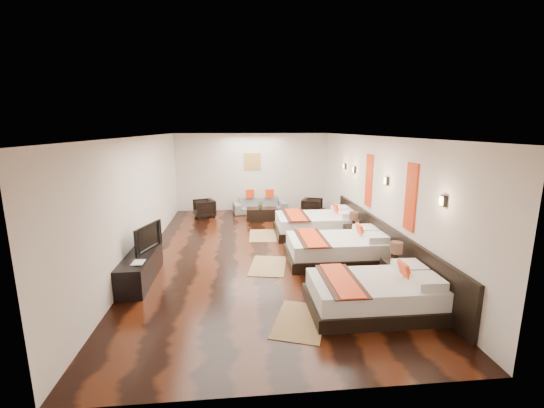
{
  "coord_description": "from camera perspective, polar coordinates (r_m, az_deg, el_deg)",
  "views": [
    {
      "loc": [
        -0.55,
        -8.26,
        2.99
      ],
      "look_at": [
        0.31,
        0.52,
        1.1
      ],
      "focal_mm": 23.53,
      "sensor_mm": 36.0,
      "label": 1
    }
  ],
  "objects": [
    {
      "name": "nightstand_a",
      "position": [
        7.39,
        19.04,
        -9.93
      ],
      "size": [
        0.44,
        0.44,
        0.86
      ],
      "color": "black",
      "rests_on": "floor"
    },
    {
      "name": "jute_mat_near",
      "position": [
        5.93,
        4.49,
        -18.12
      ],
      "size": [
        1.1,
        1.38,
        0.01
      ],
      "primitive_type": "cube",
      "rotation": [
        0.0,
        0.0,
        -0.34
      ],
      "color": "#98794D",
      "rests_on": "floor"
    },
    {
      "name": "coffee_table",
      "position": [
        11.77,
        -1.63,
        -1.62
      ],
      "size": [
        1.01,
        0.51,
        0.4
      ],
      "primitive_type": "cube",
      "rotation": [
        0.0,
        0.0,
        -0.02
      ],
      "color": "black",
      "rests_on": "floor"
    },
    {
      "name": "sconce_lounge",
      "position": [
        11.1,
        11.53,
        5.96
      ],
      "size": [
        0.07,
        0.12,
        0.18
      ],
      "color": "black",
      "rests_on": "right_wall"
    },
    {
      "name": "figurine",
      "position": [
        8.18,
        -19.24,
        -4.7
      ],
      "size": [
        0.38,
        0.38,
        0.34
      ],
      "primitive_type": "imported",
      "rotation": [
        0.0,
        0.0,
        0.16
      ],
      "color": "brown",
      "rests_on": "tv_console"
    },
    {
      "name": "sofa",
      "position": [
        12.78,
        -1.96,
        -0.18
      ],
      "size": [
        1.96,
        0.98,
        0.55
      ],
      "primitive_type": "imported",
      "rotation": [
        0.0,
        0.0,
        0.13
      ],
      "color": "slate",
      "rests_on": "floor"
    },
    {
      "name": "right_wall",
      "position": [
        9.03,
        15.92,
        1.49
      ],
      "size": [
        0.01,
        9.5,
        2.8
      ],
      "primitive_type": "cube",
      "color": "silver",
      "rests_on": "floor"
    },
    {
      "name": "jute_mat_far",
      "position": [
        10.11,
        -1.48,
        -5.07
      ],
      "size": [
        0.82,
        1.24,
        0.01
      ],
      "primitive_type": "cube",
      "rotation": [
        0.0,
        0.0,
        -0.06
      ],
      "color": "#98794D",
      "rests_on": "floor"
    },
    {
      "name": "jute_mat_mid",
      "position": [
        7.98,
        -0.63,
        -9.86
      ],
      "size": [
        0.96,
        1.32,
        0.01
      ],
      "primitive_type": "cube",
      "rotation": [
        0.0,
        0.0,
        -0.19
      ],
      "color": "#98794D",
      "rests_on": "floor"
    },
    {
      "name": "back_wall",
      "position": [
        13.11,
        -3.17,
        5.11
      ],
      "size": [
        5.5,
        0.01,
        2.8
      ],
      "primitive_type": "cube",
      "color": "silver",
      "rests_on": "floor"
    },
    {
      "name": "sconce_mid",
      "position": [
        8.21,
        17.82,
        3.54
      ],
      "size": [
        0.07,
        0.12,
        0.18
      ],
      "color": "black",
      "rests_on": "right_wall"
    },
    {
      "name": "orange_panel_a",
      "position": [
        7.27,
        21.32,
        1.04
      ],
      "size": [
        0.04,
        0.4,
        1.3
      ],
      "primitive_type": "cube",
      "color": "#D86014",
      "rests_on": "right_wall"
    },
    {
      "name": "floor",
      "position": [
        8.8,
        -1.71,
        -7.77
      ],
      "size": [
        5.5,
        9.5,
        0.01
      ],
      "primitive_type": "cube",
      "color": "black",
      "rests_on": "ground"
    },
    {
      "name": "bed_near",
      "position": [
        6.35,
        16.16,
        -13.64
      ],
      "size": [
        2.15,
        1.35,
        0.82
      ],
      "color": "black",
      "rests_on": "floor"
    },
    {
      "name": "bed_mid",
      "position": [
        8.3,
        10.5,
        -7.05
      ],
      "size": [
        2.26,
        1.42,
        0.86
      ],
      "color": "black",
      "rests_on": "floor"
    },
    {
      "name": "sconce_near",
      "position": [
        6.28,
        25.68,
        0.45
      ],
      "size": [
        0.07,
        0.12,
        0.18
      ],
      "color": "black",
      "rests_on": "right_wall"
    },
    {
      "name": "ceiling",
      "position": [
        8.28,
        -1.83,
        10.78
      ],
      "size": [
        5.5,
        9.5,
        0.01
      ],
      "primitive_type": "cube",
      "color": "white",
      "rests_on": "floor"
    },
    {
      "name": "tv_console",
      "position": [
        7.64,
        -20.29,
        -9.5
      ],
      "size": [
        0.5,
        1.8,
        0.55
      ],
      "primitive_type": "cube",
      "color": "black",
      "rests_on": "floor"
    },
    {
      "name": "bed_far",
      "position": [
        10.21,
        7.33,
        -3.25
      ],
      "size": [
        2.34,
        1.47,
        0.89
      ],
      "color": "black",
      "rests_on": "floor"
    },
    {
      "name": "tv",
      "position": [
        7.7,
        -19.74,
        -5.01
      ],
      "size": [
        0.41,
        0.93,
        0.54
      ],
      "primitive_type": "imported",
      "rotation": [
        0.0,
        0.0,
        1.26
      ],
      "color": "black",
      "rests_on": "tv_console"
    },
    {
      "name": "orange_panel_b",
      "position": [
        9.25,
        15.24,
        3.66
      ],
      "size": [
        0.04,
        0.4,
        1.3
      ],
      "primitive_type": "cube",
      "color": "#D86014",
      "rests_on": "right_wall"
    },
    {
      "name": "nightstand_b",
      "position": [
        9.6,
        12.85,
        -4.48
      ],
      "size": [
        0.43,
        0.43,
        0.86
      ],
      "color": "black",
      "rests_on": "floor"
    },
    {
      "name": "headboard_panel",
      "position": [
        8.52,
        17.25,
        -5.8
      ],
      "size": [
        0.08,
        6.6,
        0.9
      ],
      "primitive_type": "cube",
      "color": "black",
      "rests_on": "floor"
    },
    {
      "name": "book",
      "position": [
        7.1,
        -21.46,
        -8.77
      ],
      "size": [
        0.21,
        0.28,
        0.03
      ],
      "primitive_type": "imported",
      "rotation": [
        0.0,
        0.0,
        0.0
      ],
      "color": "black",
      "rests_on": "tv_console"
    },
    {
      "name": "left_wall",
      "position": [
        8.69,
        -20.17,
        0.81
      ],
      "size": [
        0.01,
        9.5,
        2.8
      ],
      "primitive_type": "cube",
      "color": "silver",
      "rests_on": "floor"
    },
    {
      "name": "table_plant",
      "position": [
        11.69,
        -1.83,
        -0.09
      ],
      "size": [
        0.27,
        0.25,
        0.25
      ],
      "primitive_type": "imported",
      "rotation": [
        0.0,
        0.0,
        -0.28
      ],
      "color": "#27591D",
      "rests_on": "coffee_table"
    },
    {
      "name": "armchair_left",
      "position": [
        12.35,
        -10.78,
        -0.69
      ],
      "size": [
        0.84,
        0.83,
        0.6
      ],
      "primitive_type": "imported",
      "rotation": [
        0.0,
        0.0,
        -1.24
      ],
      "color": "black",
      "rests_on": "floor"
    },
    {
      "name": "sconce_far",
      "position": [
        10.25,
        13.0,
        5.41
      ],
      "size": [
        0.07,
        0.12,
        0.18
      ],
      "color": "black",
      "rests_on": "right_wall"
    },
    {
      "name": "armchair_right",
      "position": [
        12.36,
        6.44,
        -0.53
      ],
      "size": [
        0.86,
        0.85,
        0.61
      ],
      "primitive_type": "imported",
      "rotation": [
        0.0,
        0.0,
        1.19
      ],
      "color": "black",
      "rests_on": "floor"
    },
    {
      "name": "gold_artwork",
      "position": [
        13.05,
        -3.19,
        6.84
      ],
      "size": [
        0.6,
        0.04,
        0.6
      ],
      "primitive_type": "cube",
      "color": "#AD873F",
      "rests_on": "back_wall"
    }
  ]
}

